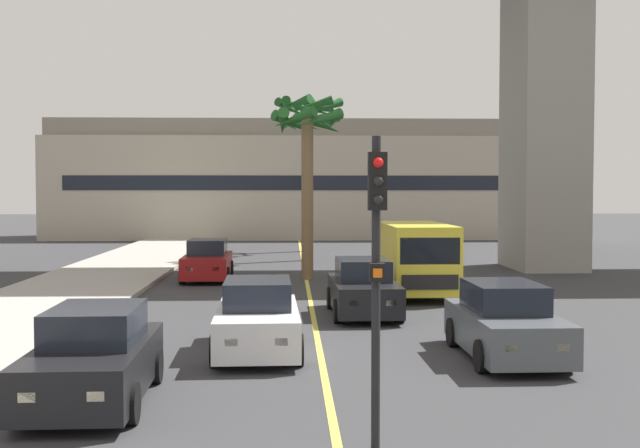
{
  "coord_description": "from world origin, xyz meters",
  "views": [
    {
      "loc": [
        -0.64,
        -2.89,
        3.5
      ],
      "look_at": [
        0.0,
        14.0,
        2.76
      ],
      "focal_mm": 44.84,
      "sensor_mm": 36.0,
      "label": 1
    }
  ],
  "objects_px": {
    "traffic_light_median_near": "(377,248)",
    "palm_tree_near_median": "(308,141)",
    "car_queue_front": "(363,289)",
    "palm_tree_mid_median": "(307,149)",
    "car_queue_fourth": "(94,359)",
    "palm_tree_far_median": "(309,124)",
    "car_queue_third": "(505,324)",
    "delivery_van": "(415,256)",
    "car_queue_second": "(258,319)",
    "car_queue_fifth": "(207,261)"
  },
  "relations": [
    {
      "from": "delivery_van",
      "to": "palm_tree_near_median",
      "type": "xyz_separation_m",
      "value": [
        -3.08,
        18.7,
        4.92
      ]
    },
    {
      "from": "car_queue_fourth",
      "to": "palm_tree_near_median",
      "type": "distance_m",
      "value": 32.43
    },
    {
      "from": "traffic_light_median_near",
      "to": "palm_tree_near_median",
      "type": "relative_size",
      "value": 0.54
    },
    {
      "from": "car_queue_fourth",
      "to": "delivery_van",
      "type": "relative_size",
      "value": 0.78
    },
    {
      "from": "car_queue_fourth",
      "to": "palm_tree_mid_median",
      "type": "xyz_separation_m",
      "value": [
        3.88,
        17.71,
        4.32
      ]
    },
    {
      "from": "car_queue_second",
      "to": "car_queue_fifth",
      "type": "height_order",
      "value": "same"
    },
    {
      "from": "car_queue_second",
      "to": "traffic_light_median_near",
      "type": "xyz_separation_m",
      "value": [
        1.83,
        -6.45,
        1.99
      ]
    },
    {
      "from": "car_queue_third",
      "to": "palm_tree_near_median",
      "type": "bearing_deg",
      "value": 96.78
    },
    {
      "from": "car_queue_front",
      "to": "palm_tree_mid_median",
      "type": "distance_m",
      "value": 9.95
    },
    {
      "from": "car_queue_fourth",
      "to": "car_queue_third",
      "type": "bearing_deg",
      "value": 22.28
    },
    {
      "from": "car_queue_second",
      "to": "palm_tree_near_median",
      "type": "relative_size",
      "value": 0.53
    },
    {
      "from": "palm_tree_near_median",
      "to": "palm_tree_far_median",
      "type": "xyz_separation_m",
      "value": [
        -0.11,
        -5.7,
        0.47
      ]
    },
    {
      "from": "car_queue_second",
      "to": "car_queue_third",
      "type": "bearing_deg",
      "value": -7.93
    },
    {
      "from": "car_queue_fourth",
      "to": "car_queue_front",
      "type": "bearing_deg",
      "value": 59.39
    },
    {
      "from": "car_queue_second",
      "to": "delivery_van",
      "type": "height_order",
      "value": "delivery_van"
    },
    {
      "from": "car_queue_fifth",
      "to": "traffic_light_median_near",
      "type": "relative_size",
      "value": 0.98
    },
    {
      "from": "car_queue_second",
      "to": "palm_tree_mid_median",
      "type": "distance_m",
      "value": 14.58
    },
    {
      "from": "palm_tree_mid_median",
      "to": "palm_tree_far_median",
      "type": "relative_size",
      "value": 0.83
    },
    {
      "from": "car_queue_second",
      "to": "car_queue_third",
      "type": "distance_m",
      "value": 5.18
    },
    {
      "from": "palm_tree_near_median",
      "to": "car_queue_third",
      "type": "bearing_deg",
      "value": -83.22
    },
    {
      "from": "car_queue_second",
      "to": "palm_tree_far_median",
      "type": "bearing_deg",
      "value": 85.79
    },
    {
      "from": "car_queue_front",
      "to": "car_queue_fifth",
      "type": "xyz_separation_m",
      "value": [
        -5.2,
        8.78,
        0.0
      ]
    },
    {
      "from": "delivery_van",
      "to": "traffic_light_median_near",
      "type": "xyz_separation_m",
      "value": [
        -2.98,
        -15.57,
        1.43
      ]
    },
    {
      "from": "traffic_light_median_near",
      "to": "palm_tree_far_median",
      "type": "height_order",
      "value": "palm_tree_far_median"
    },
    {
      "from": "car_queue_fifth",
      "to": "traffic_light_median_near",
      "type": "distance_m",
      "value": 20.78
    },
    {
      "from": "car_queue_third",
      "to": "palm_tree_far_median",
      "type": "height_order",
      "value": "palm_tree_far_median"
    },
    {
      "from": "car_queue_front",
      "to": "palm_tree_far_median",
      "type": "relative_size",
      "value": 0.51
    },
    {
      "from": "car_queue_third",
      "to": "car_queue_front",
      "type": "bearing_deg",
      "value": 112.87
    },
    {
      "from": "car_queue_second",
      "to": "palm_tree_mid_median",
      "type": "bearing_deg",
      "value": 84.37
    },
    {
      "from": "delivery_van",
      "to": "palm_tree_far_median",
      "type": "distance_m",
      "value": 14.43
    },
    {
      "from": "palm_tree_near_median",
      "to": "palm_tree_mid_median",
      "type": "xyz_separation_m",
      "value": [
        -0.37,
        -13.96,
        -1.16
      ]
    },
    {
      "from": "palm_tree_mid_median",
      "to": "palm_tree_far_median",
      "type": "xyz_separation_m",
      "value": [
        0.26,
        8.26,
        1.63
      ]
    },
    {
      "from": "car_queue_fifth",
      "to": "palm_tree_near_median",
      "type": "bearing_deg",
      "value": 73.27
    },
    {
      "from": "palm_tree_far_median",
      "to": "car_queue_second",
      "type": "bearing_deg",
      "value": -94.21
    },
    {
      "from": "palm_tree_near_median",
      "to": "car_queue_second",
      "type": "bearing_deg",
      "value": -93.58
    },
    {
      "from": "palm_tree_mid_median",
      "to": "car_queue_third",
      "type": "bearing_deg",
      "value": -75.5
    },
    {
      "from": "car_queue_third",
      "to": "traffic_light_median_near",
      "type": "relative_size",
      "value": 0.98
    },
    {
      "from": "car_queue_third",
      "to": "palm_tree_near_median",
      "type": "xyz_separation_m",
      "value": [
        -3.39,
        28.54,
        5.49
      ]
    },
    {
      "from": "traffic_light_median_near",
      "to": "car_queue_fourth",
      "type": "bearing_deg",
      "value": 149.17
    },
    {
      "from": "car_queue_fourth",
      "to": "palm_tree_far_median",
      "type": "bearing_deg",
      "value": 80.92
    },
    {
      "from": "traffic_light_median_near",
      "to": "palm_tree_near_median",
      "type": "height_order",
      "value": "palm_tree_near_median"
    },
    {
      "from": "car_queue_front",
      "to": "traffic_light_median_near",
      "type": "bearing_deg",
      "value": -94.42
    },
    {
      "from": "car_queue_front",
      "to": "palm_tree_near_median",
      "type": "xyz_separation_m",
      "value": [
        -0.98,
        22.82,
        5.49
      ]
    },
    {
      "from": "car_queue_front",
      "to": "car_queue_second",
      "type": "distance_m",
      "value": 5.7
    },
    {
      "from": "car_queue_front",
      "to": "car_queue_fifth",
      "type": "height_order",
      "value": "same"
    },
    {
      "from": "palm_tree_near_median",
      "to": "palm_tree_far_median",
      "type": "bearing_deg",
      "value": -91.1
    },
    {
      "from": "car_queue_front",
      "to": "palm_tree_near_median",
      "type": "relative_size",
      "value": 0.53
    },
    {
      "from": "car_queue_front",
      "to": "car_queue_fifth",
      "type": "bearing_deg",
      "value": 120.64
    },
    {
      "from": "car_queue_front",
      "to": "delivery_van",
      "type": "relative_size",
      "value": 0.78
    },
    {
      "from": "car_queue_second",
      "to": "car_queue_fifth",
      "type": "xyz_separation_m",
      "value": [
        -2.48,
        13.78,
        0.0
      ]
    }
  ]
}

